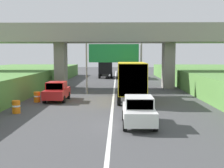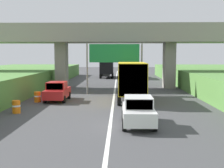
{
  "view_description": "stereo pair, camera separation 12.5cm",
  "coord_description": "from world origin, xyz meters",
  "px_view_note": "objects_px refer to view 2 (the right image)",
  "views": [
    {
      "loc": [
        0.4,
        -1.91,
        4.04
      ],
      "look_at": [
        0.0,
        18.81,
        2.0
      ],
      "focal_mm": 46.43,
      "sensor_mm": 36.0,
      "label": 1
    },
    {
      "loc": [
        0.53,
        -1.91,
        4.04
      ],
      "look_at": [
        0.0,
        18.81,
        2.0
      ],
      "focal_mm": 46.43,
      "sensor_mm": 36.0,
      "label": 2
    }
  ],
  "objects_px": {
    "truck_black": "(107,67)",
    "construction_barrel_3": "(37,97)",
    "construction_barrel_2": "(16,107)",
    "truck_yellow": "(131,79)",
    "car_red": "(57,91)",
    "car_white": "(138,111)",
    "truck_blue": "(125,67)",
    "overhead_highway_sign": "(114,57)"
  },
  "relations": [
    {
      "from": "truck_black",
      "to": "car_white",
      "type": "xyz_separation_m",
      "value": [
        3.38,
        -36.83,
        -1.08
      ]
    },
    {
      "from": "construction_barrel_3",
      "to": "truck_black",
      "type": "bearing_deg",
      "value": 80.34
    },
    {
      "from": "truck_yellow",
      "to": "construction_barrel_3",
      "type": "xyz_separation_m",
      "value": [
        -8.2,
        -0.76,
        -1.47
      ]
    },
    {
      "from": "car_red",
      "to": "construction_barrel_2",
      "type": "relative_size",
      "value": 4.56
    },
    {
      "from": "truck_yellow",
      "to": "car_red",
      "type": "relative_size",
      "value": 1.78
    },
    {
      "from": "car_white",
      "to": "construction_barrel_2",
      "type": "distance_m",
      "value": 9.02
    },
    {
      "from": "construction_barrel_3",
      "to": "overhead_highway_sign",
      "type": "bearing_deg",
      "value": 39.05
    },
    {
      "from": "truck_blue",
      "to": "construction_barrel_3",
      "type": "xyz_separation_m",
      "value": [
        -8.21,
        -27.53,
        -1.47
      ]
    },
    {
      "from": "truck_yellow",
      "to": "truck_blue",
      "type": "height_order",
      "value": "same"
    },
    {
      "from": "overhead_highway_sign",
      "to": "construction_barrel_2",
      "type": "height_order",
      "value": "overhead_highway_sign"
    },
    {
      "from": "car_red",
      "to": "construction_barrel_3",
      "type": "height_order",
      "value": "car_red"
    },
    {
      "from": "car_white",
      "to": "car_red",
      "type": "distance_m",
      "value": 11.24
    },
    {
      "from": "car_white",
      "to": "construction_barrel_3",
      "type": "distance_m",
      "value": 11.72
    },
    {
      "from": "truck_yellow",
      "to": "construction_barrel_3",
      "type": "relative_size",
      "value": 8.11
    },
    {
      "from": "overhead_highway_sign",
      "to": "construction_barrel_2",
      "type": "xyz_separation_m",
      "value": [
        -6.71,
        -10.26,
        -3.48
      ]
    },
    {
      "from": "overhead_highway_sign",
      "to": "construction_barrel_3",
      "type": "height_order",
      "value": "overhead_highway_sign"
    },
    {
      "from": "car_white",
      "to": "construction_barrel_2",
      "type": "xyz_separation_m",
      "value": [
        -8.33,
        3.44,
        -0.4
      ]
    },
    {
      "from": "overhead_highway_sign",
      "to": "car_red",
      "type": "bearing_deg",
      "value": -137.35
    },
    {
      "from": "truck_blue",
      "to": "construction_barrel_2",
      "type": "distance_m",
      "value": 33.51
    },
    {
      "from": "overhead_highway_sign",
      "to": "car_white",
      "type": "distance_m",
      "value": 14.13
    },
    {
      "from": "car_red",
      "to": "truck_yellow",
      "type": "bearing_deg",
      "value": 0.22
    },
    {
      "from": "truck_black",
      "to": "car_red",
      "type": "height_order",
      "value": "truck_black"
    },
    {
      "from": "truck_yellow",
      "to": "truck_black",
      "type": "xyz_separation_m",
      "value": [
        -3.35,
        27.73,
        0.0
      ]
    },
    {
      "from": "truck_blue",
      "to": "car_red",
      "type": "relative_size",
      "value": 1.78
    },
    {
      "from": "truck_black",
      "to": "construction_barrel_3",
      "type": "bearing_deg",
      "value": -99.66
    },
    {
      "from": "truck_black",
      "to": "construction_barrel_2",
      "type": "height_order",
      "value": "truck_black"
    },
    {
      "from": "construction_barrel_2",
      "to": "construction_barrel_3",
      "type": "distance_m",
      "value": 4.9
    },
    {
      "from": "truck_blue",
      "to": "car_red",
      "type": "height_order",
      "value": "truck_blue"
    },
    {
      "from": "truck_blue",
      "to": "construction_barrel_3",
      "type": "height_order",
      "value": "truck_blue"
    },
    {
      "from": "truck_black",
      "to": "construction_barrel_2",
      "type": "relative_size",
      "value": 8.11
    },
    {
      "from": "overhead_highway_sign",
      "to": "truck_black",
      "type": "relative_size",
      "value": 0.81
    },
    {
      "from": "construction_barrel_2",
      "to": "car_white",
      "type": "bearing_deg",
      "value": -22.41
    },
    {
      "from": "truck_blue",
      "to": "car_red",
      "type": "xyz_separation_m",
      "value": [
        -6.62,
        -26.79,
        -1.08
      ]
    },
    {
      "from": "truck_yellow",
      "to": "truck_blue",
      "type": "xyz_separation_m",
      "value": [
        0.01,
        26.77,
        0.0
      ]
    },
    {
      "from": "truck_yellow",
      "to": "car_red",
      "type": "distance_m",
      "value": 6.7
    },
    {
      "from": "car_white",
      "to": "construction_barrel_3",
      "type": "bearing_deg",
      "value": 134.65
    },
    {
      "from": "truck_black",
      "to": "construction_barrel_2",
      "type": "bearing_deg",
      "value": -98.43
    },
    {
      "from": "car_red",
      "to": "construction_barrel_3",
      "type": "xyz_separation_m",
      "value": [
        -1.59,
        -0.74,
        -0.4
      ]
    },
    {
      "from": "overhead_highway_sign",
      "to": "car_red",
      "type": "height_order",
      "value": "overhead_highway_sign"
    },
    {
      "from": "truck_yellow",
      "to": "construction_barrel_2",
      "type": "height_order",
      "value": "truck_yellow"
    },
    {
      "from": "overhead_highway_sign",
      "to": "construction_barrel_3",
      "type": "xyz_separation_m",
      "value": [
        -6.61,
        -5.36,
        -3.48
      ]
    },
    {
      "from": "truck_yellow",
      "to": "construction_barrel_3",
      "type": "height_order",
      "value": "truck_yellow"
    }
  ]
}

